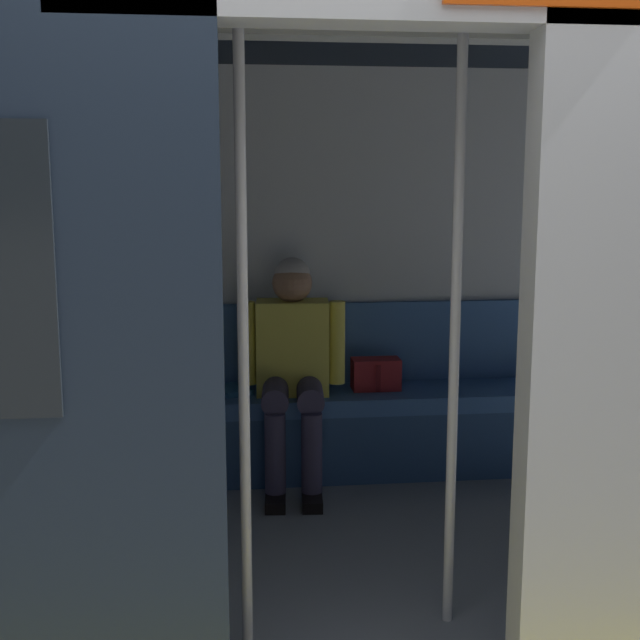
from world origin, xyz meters
name	(u,v)px	position (x,y,z in m)	size (l,w,h in m)	color
train_car	(316,202)	(0.05, -1.09, 1.50)	(6.40, 2.54, 2.31)	#ADAFB5
bench_seat	(307,414)	(0.00, -2.02, 0.35)	(3.00, 0.44, 0.46)	#38609E
person_seated	(293,356)	(0.08, -1.97, 0.68)	(0.55, 0.69, 1.19)	#D8CC4C
handbag	(376,374)	(-0.38, -2.09, 0.55)	(0.26, 0.15, 0.17)	maroon
book	(232,390)	(0.39, -2.10, 0.48)	(0.15, 0.22, 0.03)	#26598C
grab_pole_door	(243,340)	(0.36, -0.36, 1.08)	(0.04, 0.04, 2.17)	silver
grab_pole_far	(455,328)	(-0.36, -0.49, 1.08)	(0.04, 0.04, 2.17)	silver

